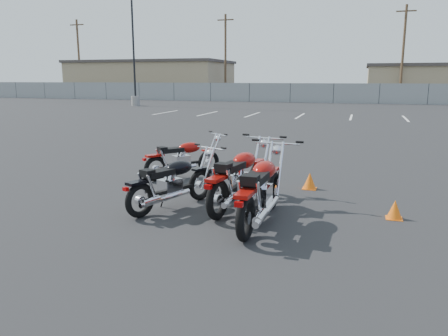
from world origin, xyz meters
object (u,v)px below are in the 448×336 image
(motorcycle_rear_red, at_px, (240,178))
(motorcycle_second_black, at_px, (172,183))
(motorcycle_front_red, at_px, (183,158))
(motorcycle_third_red, at_px, (261,190))

(motorcycle_rear_red, bearing_deg, motorcycle_second_black, -158.50)
(motorcycle_front_red, height_order, motorcycle_third_red, motorcycle_third_red)
(motorcycle_third_red, relative_size, motorcycle_rear_red, 1.02)
(motorcycle_second_black, relative_size, motorcycle_rear_red, 0.85)
(motorcycle_front_red, relative_size, motorcycle_second_black, 0.89)
(motorcycle_front_red, distance_m, motorcycle_rear_red, 2.68)
(motorcycle_front_red, bearing_deg, motorcycle_rear_red, -45.16)
(motorcycle_second_black, bearing_deg, motorcycle_front_red, 108.18)
(motorcycle_second_black, bearing_deg, motorcycle_third_red, -11.20)
(motorcycle_front_red, bearing_deg, motorcycle_third_red, -47.47)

